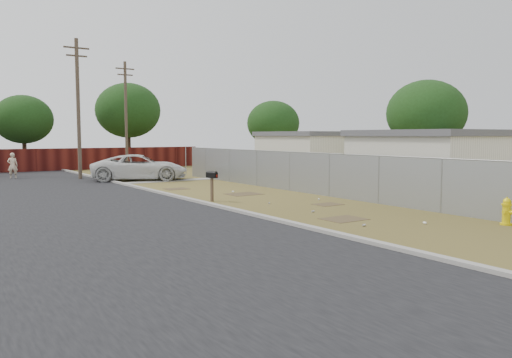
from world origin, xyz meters
TOP-DOWN VIEW (x-y plane):
  - ground at (0.00, 0.00)m, footprint 120.00×120.00m
  - street at (-6.76, 8.05)m, footprint 15.10×60.00m
  - chainlink_fence at (3.12, 1.03)m, footprint 0.10×27.06m
  - privacy_fence at (-6.00, 25.00)m, footprint 30.00×0.12m
  - utility_poles at (-3.67, 20.67)m, footprint 12.60×8.24m
  - houses at (9.70, 3.13)m, footprint 9.30×17.24m
  - horizon_trees at (0.84, 23.56)m, footprint 33.32×31.94m
  - fire_hydrant at (2.70, -8.69)m, footprint 0.41×0.41m
  - mailbox at (-2.28, 1.52)m, footprint 0.36×0.57m
  - pickup_truck at (-1.10, 12.99)m, footprint 6.51×4.91m
  - pedestrian at (-7.57, 18.86)m, footprint 0.70×0.53m
  - scattered_litter at (0.02, -2.35)m, footprint 3.17×11.20m

SIDE VIEW (x-z plane):
  - ground at x=0.00m, z-range 0.00..0.00m
  - street at x=-6.76m, z-range -0.04..0.08m
  - scattered_litter at x=0.02m, z-range 0.01..0.08m
  - fire_hydrant at x=2.70m, z-range -0.03..0.87m
  - chainlink_fence at x=3.12m, z-range -0.21..1.81m
  - pickup_truck at x=-1.10m, z-range 0.00..1.64m
  - pedestrian at x=-7.57m, z-range 0.00..1.71m
  - privacy_fence at x=-6.00m, z-range 0.00..1.80m
  - mailbox at x=-2.28m, z-range 0.38..1.70m
  - houses at x=9.70m, z-range 0.01..3.11m
  - horizon_trees at x=0.84m, z-range 0.74..8.52m
  - utility_poles at x=-3.67m, z-range 0.19..9.19m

